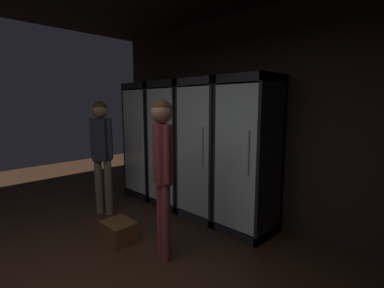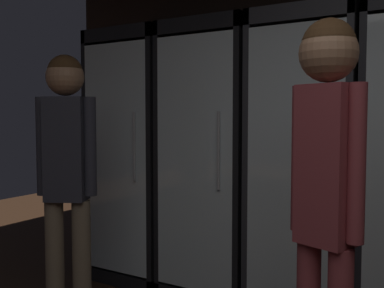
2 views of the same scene
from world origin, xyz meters
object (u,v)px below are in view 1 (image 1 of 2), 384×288
Objects in this scene: shopper_far at (162,158)px; wine_crate_floor at (119,232)px; cooler_left at (176,145)px; cooler_center at (209,150)px; cooler_far_left at (150,141)px; cooler_right at (250,157)px; shopper_near at (102,145)px.

wine_crate_floor is (-0.65, -0.15, -0.95)m from shopper_far.
cooler_left is 0.68m from cooler_center.
cooler_far_left is at bearing -179.95° from cooler_left.
cooler_far_left is 5.11× the size of wine_crate_floor.
wine_crate_floor is at bearing -71.39° from cooler_left.
cooler_right reaches higher than shopper_near.
cooler_left is 5.11× the size of wine_crate_floor.
cooler_left is at bearing 0.05° from cooler_far_left.
cooler_center is at bearing 79.95° from wine_crate_floor.
shopper_far is at bearing -47.24° from cooler_left.
cooler_far_left is 1.18× the size of shopper_far.
cooler_right is (2.05, -0.00, -0.00)m from cooler_far_left.
cooler_center is 1.59m from wine_crate_floor.
wine_crate_floor is (-0.92, -1.33, -0.84)m from cooler_right.
cooler_far_left is at bearing 103.35° from shopper_near.
cooler_far_left is 1.19× the size of shopper_near.
shopper_near is (-1.80, -1.04, 0.06)m from cooler_right.
shopper_near is 4.31× the size of wine_crate_floor.
cooler_far_left reaches higher than shopper_near.
cooler_left is at bearing 108.61° from wine_crate_floor.
cooler_center reaches higher than wine_crate_floor.
cooler_far_left reaches higher than shopper_far.
cooler_center is (1.37, -0.00, -0.00)m from cooler_far_left.
cooler_center is at bearing 109.15° from shopper_far.
cooler_left is 1.36m from cooler_right.
shopper_near is 1.54m from shopper_far.
wine_crate_floor is at bearing -100.05° from cooler_center.
shopper_far is at bearing -33.64° from cooler_far_left.
cooler_center is 1.19× the size of shopper_near.
shopper_near is at bearing 161.93° from wine_crate_floor.
shopper_near is at bearing -112.71° from cooler_left.
cooler_right is at bearing -0.06° from cooler_far_left.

